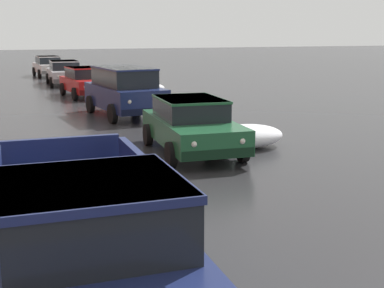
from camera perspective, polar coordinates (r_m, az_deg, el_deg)
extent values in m
ellipsoid|color=white|center=(26.33, -6.19, 5.92)|extent=(3.07, 1.13, 0.66)
ellipsoid|color=white|center=(26.39, -5.26, 5.74)|extent=(0.55, 0.46, 0.46)
ellipsoid|color=white|center=(26.63, -4.34, 5.89)|extent=(0.64, 0.54, 0.54)
ellipsoid|color=white|center=(14.40, 5.68, 0.83)|extent=(2.24, 1.37, 0.63)
ellipsoid|color=white|center=(14.32, 3.84, 0.94)|extent=(0.83, 0.69, 0.69)
ellipsoid|color=white|center=(14.49, 5.15, 0.65)|extent=(0.60, 0.50, 0.50)
cube|color=navy|center=(5.96, -11.43, -11.49)|extent=(2.07, 5.06, 0.76)
cube|color=black|center=(5.06, -10.65, -7.26)|extent=(1.70, 1.66, 0.64)
cube|color=navy|center=(4.97, -10.77, -4.21)|extent=(1.74, 1.72, 0.08)
cube|color=navy|center=(6.84, -5.52, -2.88)|extent=(0.21, 2.39, 0.44)
cube|color=navy|center=(8.09, -14.01, -0.85)|extent=(1.75, 0.18, 0.44)
cylinder|color=black|center=(7.62, -5.76, -9.07)|extent=(0.25, 0.73, 0.72)
cube|color=#1E5633|center=(13.64, 0.02, 1.48)|extent=(2.10, 4.20, 0.60)
cube|color=black|center=(13.74, -0.23, 3.93)|extent=(1.69, 2.24, 0.52)
cube|color=#1E5633|center=(13.71, -0.23, 4.88)|extent=(1.72, 2.28, 0.06)
cube|color=black|center=(11.83, 2.81, -1.06)|extent=(1.73, 0.27, 0.22)
cube|color=black|center=(15.55, -2.11, 2.11)|extent=(1.73, 0.27, 0.22)
cylinder|color=black|center=(12.83, 5.50, -0.61)|extent=(0.23, 0.61, 0.60)
cylinder|color=black|center=(12.27, -2.29, -1.15)|extent=(0.23, 0.61, 0.60)
cylinder|color=black|center=(15.14, 1.89, 1.38)|extent=(0.23, 0.61, 0.60)
cylinder|color=black|center=(14.67, -4.78, 1.00)|extent=(0.23, 0.61, 0.60)
sphere|color=silver|center=(11.94, 5.45, 0.31)|extent=(0.14, 0.14, 0.14)
sphere|color=silver|center=(11.57, 0.21, -0.02)|extent=(0.14, 0.14, 0.14)
cube|color=navy|center=(19.86, -7.29, 5.11)|extent=(2.21, 4.45, 0.80)
cube|color=black|center=(19.83, -7.39, 7.25)|extent=(1.83, 3.14, 0.68)
cube|color=navy|center=(19.80, -7.42, 8.14)|extent=(1.88, 3.21, 0.06)
cube|color=black|center=(17.95, -4.99, 3.53)|extent=(1.79, 0.28, 0.22)
cube|color=black|center=(21.87, -9.14, 4.95)|extent=(1.79, 0.28, 0.22)
cylinder|color=black|center=(19.02, -3.25, 3.68)|extent=(0.24, 0.69, 0.68)
cylinder|color=black|center=(18.36, -8.59, 3.26)|extent=(0.24, 0.69, 0.68)
cylinder|color=black|center=(21.47, -6.13, 4.58)|extent=(0.24, 0.69, 0.68)
cylinder|color=black|center=(20.89, -10.92, 4.23)|extent=(0.24, 0.69, 0.68)
sphere|color=silver|center=(18.10, -3.23, 4.78)|extent=(0.14, 0.14, 0.14)
sphere|color=silver|center=(17.66, -6.77, 4.54)|extent=(0.14, 0.14, 0.14)
cube|color=red|center=(26.25, -11.45, 6.33)|extent=(1.94, 3.96, 0.60)
cube|color=black|center=(26.39, -11.62, 7.57)|extent=(1.55, 2.11, 0.52)
cube|color=red|center=(26.37, -11.64, 8.07)|extent=(1.59, 2.15, 0.06)
cube|color=#520B0B|center=(24.48, -10.27, 5.55)|extent=(1.59, 0.25, 0.22)
cube|color=#520B0B|center=(28.07, -12.46, 6.27)|extent=(1.59, 0.25, 0.22)
cylinder|color=black|center=(25.38, -8.90, 5.55)|extent=(0.23, 0.61, 0.60)
cylinder|color=black|center=(24.93, -12.54, 5.30)|extent=(0.23, 0.61, 0.60)
cylinder|color=black|center=(27.64, -10.43, 6.02)|extent=(0.23, 0.61, 0.60)
cylinder|color=black|center=(27.23, -13.78, 5.78)|extent=(0.23, 0.61, 0.60)
sphere|color=silver|center=(24.58, -9.09, 6.23)|extent=(0.14, 0.14, 0.14)
sphere|color=silver|center=(24.28, -11.46, 6.07)|extent=(0.14, 0.14, 0.14)
cube|color=#B7B7BC|center=(32.52, -13.55, 7.29)|extent=(1.96, 4.45, 0.60)
cube|color=black|center=(32.70, -13.64, 8.29)|extent=(1.62, 2.34, 0.52)
cube|color=#B7B7BC|center=(32.69, -13.66, 8.69)|extent=(1.66, 2.39, 0.06)
cube|color=#525254|center=(30.41, -13.10, 6.66)|extent=(1.75, 0.19, 0.22)
cube|color=#525254|center=(34.66, -13.92, 7.24)|extent=(1.75, 0.19, 0.22)
cylinder|color=black|center=(31.31, -11.60, 6.65)|extent=(0.20, 0.61, 0.60)
cylinder|color=black|center=(31.11, -14.93, 6.46)|extent=(0.20, 0.61, 0.60)
cylinder|color=black|center=(33.99, -12.24, 7.03)|extent=(0.20, 0.61, 0.60)
cylinder|color=black|center=(33.81, -15.32, 6.85)|extent=(0.20, 0.61, 0.60)
sphere|color=silver|center=(30.43, -12.03, 7.20)|extent=(0.14, 0.14, 0.14)
sphere|color=silver|center=(30.30, -14.21, 7.08)|extent=(0.14, 0.14, 0.14)
cube|color=silver|center=(38.98, -15.21, 7.93)|extent=(1.83, 4.11, 0.60)
cube|color=black|center=(39.15, -15.31, 8.76)|extent=(1.51, 2.16, 0.52)
cube|color=silver|center=(39.14, -15.33, 9.10)|extent=(1.54, 2.21, 0.06)
cube|color=slate|center=(37.05, -14.69, 7.49)|extent=(1.61, 0.20, 0.22)
cube|color=slate|center=(40.93, -15.66, 7.83)|extent=(1.61, 0.20, 0.22)
cylinder|color=black|center=(37.92, -13.62, 7.46)|extent=(0.21, 0.61, 0.60)
cylinder|color=black|center=(37.64, -16.14, 7.29)|extent=(0.21, 0.61, 0.60)
cylinder|color=black|center=(40.37, -14.31, 7.68)|extent=(0.21, 0.61, 0.60)
cylinder|color=black|center=(40.11, -16.68, 7.52)|extent=(0.21, 0.61, 0.60)
sphere|color=silver|center=(37.10, -13.89, 7.94)|extent=(0.14, 0.14, 0.14)
sphere|color=silver|center=(36.92, -15.52, 7.83)|extent=(0.14, 0.14, 0.14)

